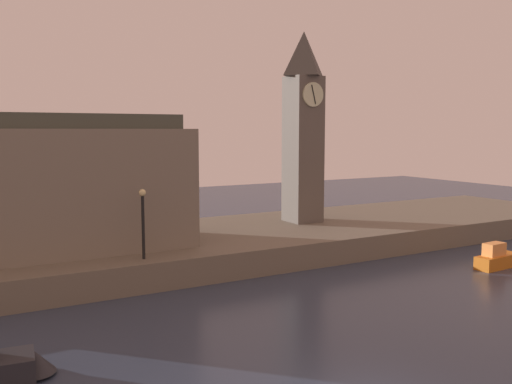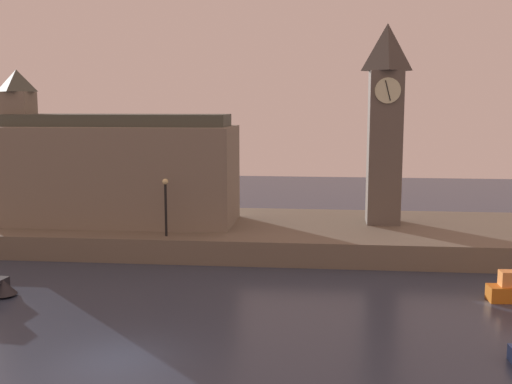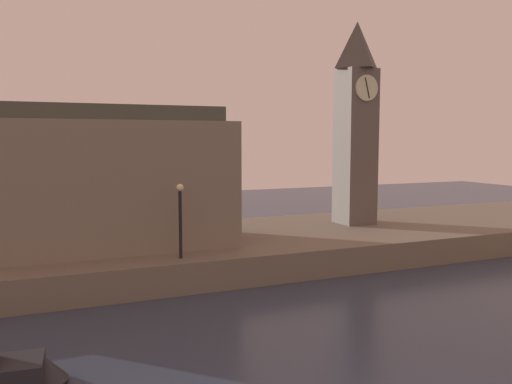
{
  "view_description": "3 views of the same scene",
  "coord_description": "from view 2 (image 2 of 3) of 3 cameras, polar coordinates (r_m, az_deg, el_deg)",
  "views": [
    {
      "loc": [
        -10.6,
        -11.67,
        8.04
      ],
      "look_at": [
        4.75,
        15.33,
        4.55
      ],
      "focal_mm": 38.87,
      "sensor_mm": 36.0,
      "label": 1
    },
    {
      "loc": [
        7.58,
        -22.13,
        9.74
      ],
      "look_at": [
        3.47,
        17.1,
        4.06
      ],
      "focal_mm": 44.15,
      "sensor_mm": 36.0,
      "label": 2
    },
    {
      "loc": [
        -8.63,
        -9.28,
        7.2
      ],
      "look_at": [
        2.67,
        16.67,
        4.37
      ],
      "focal_mm": 37.49,
      "sensor_mm": 36.0,
      "label": 3
    }
  ],
  "objects": [
    {
      "name": "ground_plane",
      "position": [
        25.34,
        -12.33,
        -14.61
      ],
      "size": [
        120.0,
        120.0,
        0.0
      ],
      "primitive_type": "plane",
      "color": "#2D384C"
    },
    {
      "name": "far_embankment",
      "position": [
        43.74,
        -4.14,
        -3.69
      ],
      "size": [
        70.0,
        12.0,
        1.5
      ],
      "primitive_type": "cube",
      "color": "#6B6051",
      "rests_on": "ground"
    },
    {
      "name": "clock_tower",
      "position": [
        43.3,
        11.62,
        6.29
      ],
      "size": [
        2.41,
        2.45,
        13.36
      ],
      "color": "#5B544C",
      "rests_on": "far_embankment"
    },
    {
      "name": "parliament_hall",
      "position": [
        44.12,
        -12.83,
        2.0
      ],
      "size": [
        15.98,
        6.0,
        10.41
      ],
      "color": "slate",
      "rests_on": "far_embankment"
    },
    {
      "name": "streetlamp",
      "position": [
        38.97,
        -8.19,
        -0.72
      ],
      "size": [
        0.36,
        0.36,
        3.58
      ],
      "color": "black",
      "rests_on": "far_embankment"
    }
  ]
}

